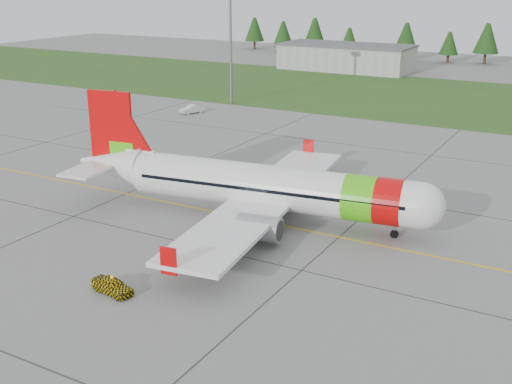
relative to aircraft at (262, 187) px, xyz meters
The scene contains 9 objects.
ground 9.41m from the aircraft, 100.53° to the right, with size 320.00×320.00×0.00m, color gray.
aircraft is the anchor object (origin of this frame).
follow_me_car 19.30m from the aircraft, 97.02° to the right, with size 1.47×1.24×3.65m, color #DBBB0C.
service_van 51.95m from the aircraft, 132.28° to the left, with size 1.53×1.44×4.38m, color silver.
grass_strip 73.44m from the aircraft, 91.26° to the left, with size 320.00×50.00×0.03m, color #30561E.
taxi_guideline 3.74m from the aircraft, 158.00° to the right, with size 120.00×0.25×0.02m, color gold.
hangar_west 106.17m from the aircraft, 107.32° to the left, with size 32.00×14.00×6.00m, color #A8A8A3.
floodlight_mast 60.08m from the aircraft, 124.26° to the left, with size 0.50×0.50×20.00m, color slate.
treeline 129.37m from the aircraft, 90.71° to the left, with size 160.00×8.00×10.00m, color #1C3F14, non-canonical shape.
Camera 1 is at (29.81, -42.91, 22.72)m, focal length 45.00 mm.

